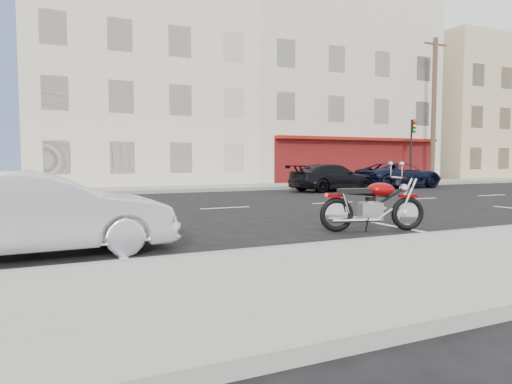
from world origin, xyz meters
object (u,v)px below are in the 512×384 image
at_px(utility_pole, 434,109).
at_px(sedan_silver, 41,214).
at_px(traffic_light, 412,143).
at_px(fire_hydrant, 390,176).
at_px(suv_far, 399,175).
at_px(car_far, 332,178).
at_px(motorcycle, 409,206).

relative_size(utility_pole, sedan_silver, 2.25).
bearing_deg(utility_pole, sedan_silver, -148.17).
relative_size(utility_pole, traffic_light, 2.37).
bearing_deg(fire_hydrant, suv_far, -123.66).
xyz_separation_m(traffic_light, suv_far, (-3.30, -2.53, -1.89)).
bearing_deg(sedan_silver, suv_far, -58.80).
bearing_deg(traffic_light, sedan_silver, -146.26).
bearing_deg(car_far, traffic_light, -74.44).
bearing_deg(sedan_silver, traffic_light, -58.03).
bearing_deg(suv_far, traffic_light, -53.24).
relative_size(motorcycle, suv_far, 0.45).
height_order(utility_pole, car_far, utility_pole).
bearing_deg(car_far, utility_pole, -77.14).
bearing_deg(traffic_light, motorcycle, -133.83).
bearing_deg(car_far, motorcycle, 146.63).
distance_m(sedan_silver, suv_far, 20.64).
distance_m(utility_pole, traffic_light, 2.97).
xyz_separation_m(utility_pole, fire_hydrant, (-3.50, -0.10, -4.21)).
height_order(motorcycle, suv_far, suv_far).
height_order(traffic_light, fire_hydrant, traffic_light).
relative_size(fire_hydrant, car_far, 0.16).
bearing_deg(traffic_light, suv_far, -142.47).
relative_size(utility_pole, suv_far, 1.87).
height_order(fire_hydrant, suv_far, suv_far).
xyz_separation_m(suv_far, car_far, (-4.79, -0.75, -0.02)).
height_order(utility_pole, motorcycle, utility_pole).
relative_size(sedan_silver, car_far, 0.90).
bearing_deg(suv_far, car_far, 98.09).
distance_m(traffic_light, sedan_silver, 24.86).
height_order(sedan_silver, suv_far, suv_far).
bearing_deg(sedan_silver, motorcycle, -95.14).
distance_m(fire_hydrant, motorcycle, 18.77).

